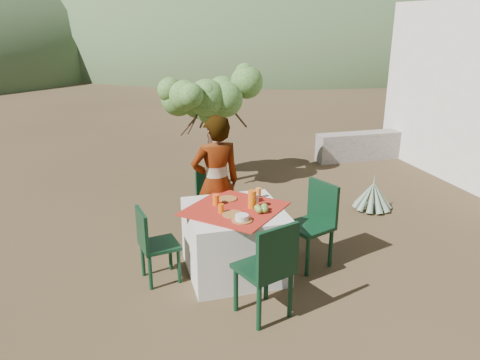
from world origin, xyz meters
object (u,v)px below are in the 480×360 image
agave (373,196)px  person (216,183)px  juice_pitcher (252,199)px  chair_far (213,197)px  chair_left (153,242)px  shrub_tree (214,103)px  table (235,240)px  chair_near (269,267)px  chair_right (315,220)px

agave → person: bearing=-167.3°
person → juice_pitcher: size_ratio=8.47×
chair_far → chair_left: 1.42m
chair_left → shrub_tree: size_ratio=0.48×
table → chair_near: chair_near is taller
chair_left → chair_right: (1.81, -0.08, 0.07)m
shrub_tree → agave: bearing=-41.4°
person → chair_right: bearing=138.4°
chair_right → shrub_tree: (-0.50, 3.02, 0.84)m
shrub_tree → juice_pitcher: bearing=-94.6°
chair_near → shrub_tree: size_ratio=0.56×
chair_right → shrub_tree: shrub_tree is taller
chair_far → juice_pitcher: juice_pitcher is taller
chair_far → chair_left: bearing=-143.0°
chair_right → person: size_ratio=0.58×
person → shrub_tree: (0.49, 2.33, 0.55)m
chair_near → chair_left: chair_near is taller
chair_near → agave: (2.35, 2.14, -0.34)m
shrub_tree → table: bearing=-98.2°
chair_near → chair_left: 1.36m
shrub_tree → chair_near: bearing=-95.0°
chair_near → person: 1.61m
chair_left → chair_far: bearing=-48.5°
chair_far → agave: (2.43, 0.07, -0.26)m
chair_right → juice_pitcher: chair_right is taller
chair_right → juice_pitcher: (-0.74, 0.01, 0.32)m
table → chair_near: bearing=-84.9°
table → agave: (2.43, 1.21, -0.18)m
chair_far → agave: bearing=-12.8°
chair_right → person: bearing=-146.1°
chair_right → agave: 1.99m
person → juice_pitcher: person is taller
agave → shrub_tree: bearing=138.6°
person → chair_near: bearing=88.9°
chair_left → person: 1.10m
table → chair_left: size_ratio=1.56×
chair_far → juice_pitcher: 1.26m
chair_left → juice_pitcher: size_ratio=4.25×
table → agave: bearing=26.4°
juice_pitcher → person: bearing=109.7°
chair_near → juice_pitcher: bearing=-116.2°
agave → chair_far: bearing=-178.4°
juice_pitcher → agave: bearing=29.0°
person → shrub_tree: size_ratio=0.95×
chair_near → person: person is taller
agave → chair_near: bearing=-137.7°
chair_far → chair_left: chair_left is taller
chair_far → table: bearing=-104.4°
table → juice_pitcher: juice_pitcher is taller
chair_near → agave: 3.19m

